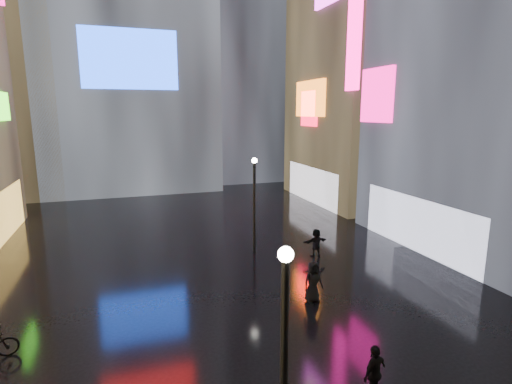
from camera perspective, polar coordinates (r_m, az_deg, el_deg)
name	(u,v)px	position (r m, az deg, el deg)	size (l,w,h in m)	color
ground	(209,255)	(21.97, -6.74, -8.91)	(140.00, 140.00, 0.00)	black
building_right_far	(369,33)	(36.82, 15.90, 20.97)	(10.28, 12.00, 28.00)	black
tower_flank_right	(236,27)	(48.94, -2.90, 22.46)	(12.00, 12.00, 34.00)	black
lamp_near	(284,358)	(8.32, 4.03, -22.63)	(0.30, 0.30, 5.20)	black
lamp_far	(254,199)	(21.60, -0.22, -1.04)	(0.30, 0.30, 5.20)	black
pedestrian_3	(374,373)	(12.05, 16.56, -23.50)	(0.93, 0.39, 1.58)	black
pedestrian_4	(313,282)	(16.69, 8.16, -12.55)	(0.83, 0.54, 1.70)	black
pedestrian_5	(316,243)	(21.58, 8.57, -7.19)	(1.42, 0.45, 1.53)	black
umbrella_2	(314,252)	(16.23, 8.29, -8.50)	(0.88, 0.89, 0.81)	black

